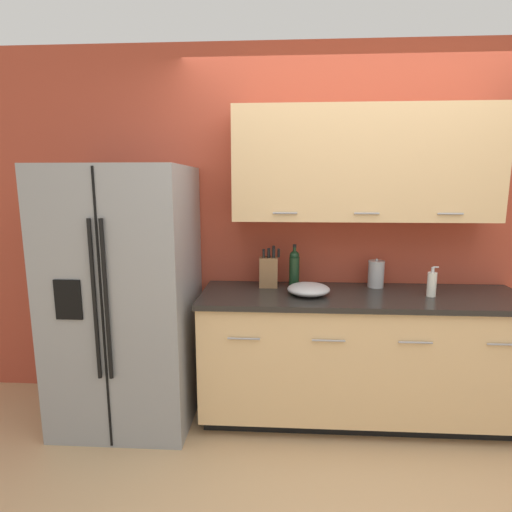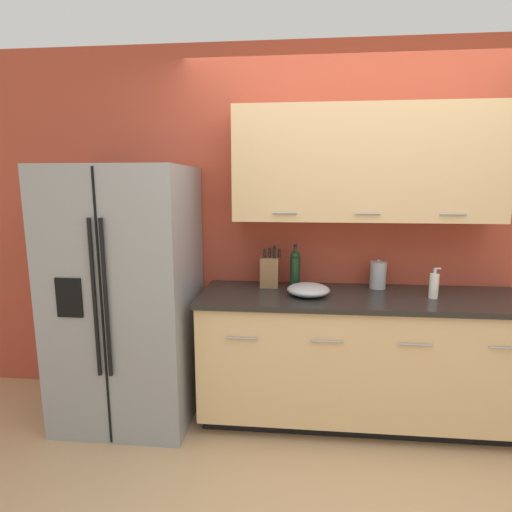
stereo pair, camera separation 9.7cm
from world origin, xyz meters
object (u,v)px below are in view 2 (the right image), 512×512
knife_block (269,271)px  steel_canister (378,275)px  wine_bottle (295,268)px  soap_dispenser (434,286)px  refrigerator (128,295)px  mixing_bowl (308,290)px

knife_block → steel_canister: knife_block is taller
wine_bottle → soap_dispenser: size_ratio=1.54×
refrigerator → knife_block: bearing=12.8°
knife_block → soap_dispenser: (1.07, -0.19, -0.03)m
soap_dispenser → steel_canister: steel_canister is taller
knife_block → steel_canister: 0.77m
wine_bottle → refrigerator: bearing=-169.0°
wine_bottle → steel_canister: 0.59m
knife_block → mixing_bowl: knife_block is taller
soap_dispenser → steel_canister: bearing=143.7°
refrigerator → steel_canister: 1.75m
wine_bottle → steel_canister: bearing=3.4°
steel_canister → mixing_bowl: 0.55m
wine_bottle → mixing_bowl: 0.25m
knife_block → refrigerator: bearing=-167.2°
refrigerator → wine_bottle: refrigerator is taller
steel_canister → mixing_bowl: (-0.49, -0.24, -0.06)m
soap_dispenser → mixing_bowl: 0.80m
mixing_bowl → steel_canister: bearing=25.9°
refrigerator → knife_block: (0.96, 0.22, 0.14)m
soap_dispenser → mixing_bowl: (-0.80, -0.02, -0.04)m
mixing_bowl → refrigerator: bearing=-179.3°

